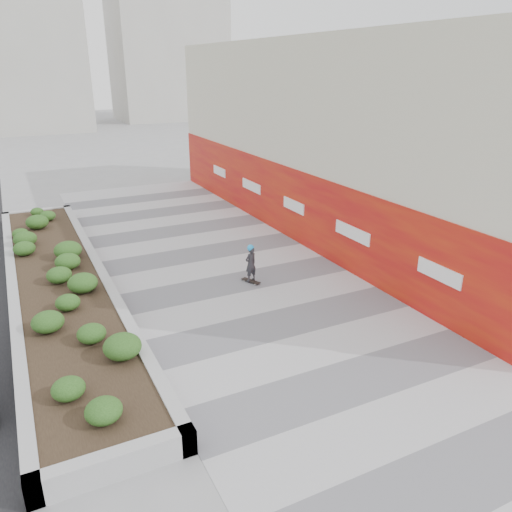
{
  "coord_description": "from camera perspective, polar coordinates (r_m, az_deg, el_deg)",
  "views": [
    {
      "loc": [
        -6.35,
        -9.2,
        6.91
      ],
      "look_at": [
        0.41,
        4.4,
        1.1
      ],
      "focal_mm": 35.0,
      "sensor_mm": 36.0,
      "label": 1
    }
  ],
  "objects": [
    {
      "name": "skateboarder",
      "position": [
        16.74,
        -0.61,
        -0.87
      ],
      "size": [
        0.51,
        0.74,
        1.37
      ],
      "rotation": [
        0.0,
        0.0,
        0.42
      ],
      "color": "beige",
      "rests_on": "ground"
    },
    {
      "name": "distant_bldg_north_r",
      "position": [
        72.6,
        -10.2,
        24.66
      ],
      "size": [
        14.0,
        10.0,
        24.0
      ],
      "primitive_type": "cube",
      "color": "#ADAAA3",
      "rests_on": "ground"
    },
    {
      "name": "building",
      "position": [
        22.74,
        10.0,
        13.21
      ],
      "size": [
        6.04,
        24.08,
        8.0
      ],
      "color": "beige",
      "rests_on": "ground"
    },
    {
      "name": "manhole_cover",
      "position": [
        15.61,
        2.59,
        -5.36
      ],
      "size": [
        0.44,
        0.44,
        0.01
      ],
      "primitive_type": "cylinder",
      "color": "#595654",
      "rests_on": "ground"
    },
    {
      "name": "ground",
      "position": [
        13.15,
        7.08,
        -10.96
      ],
      "size": [
        160.0,
        160.0,
        0.0
      ],
      "primitive_type": "plane",
      "color": "gray",
      "rests_on": "ground"
    },
    {
      "name": "walkway",
      "position": [
        15.4,
        0.95,
        -5.73
      ],
      "size": [
        8.0,
        36.0,
        0.01
      ],
      "primitive_type": "cube",
      "color": "#A8A8AD",
      "rests_on": "ground"
    },
    {
      "name": "distant_bldg_north_l",
      "position": [
        64.29,
        -27.24,
        21.57
      ],
      "size": [
        16.0,
        12.0,
        20.0
      ],
      "primitive_type": "cube",
      "color": "#ADAAA3",
      "rests_on": "ground"
    },
    {
      "name": "planter",
      "position": [
        17.48,
        -21.68,
        -2.44
      ],
      "size": [
        3.0,
        18.0,
        0.9
      ],
      "color": "#9E9EA0",
      "rests_on": "ground"
    }
  ]
}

